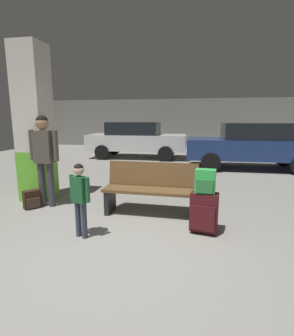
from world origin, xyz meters
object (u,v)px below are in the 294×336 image
object	(u,v)px
backpack_dark_floor	(32,200)
suitcase	(204,212)
bench	(151,189)
backpack_bright	(205,182)
adult	(44,151)
parked_car_far	(136,139)
parked_car_near	(251,145)
structural_pillar	(34,125)
child	(80,193)

from	to	relation	value
backpack_dark_floor	suitcase	bearing A→B (deg)	-9.27
bench	backpack_bright	bearing A→B (deg)	-36.02
adult	parked_car_far	xyz separation A→B (m)	(0.23, 6.51, -0.24)
parked_car_near	parked_car_far	distance (m)	4.66
adult	parked_car_near	bearing A→B (deg)	46.22
adult	parked_car_far	distance (m)	6.52
bench	parked_car_near	size ratio (longest dim) A/B	0.39
structural_pillar	child	size ratio (longest dim) A/B	2.92
parked_car_near	bench	bearing A→B (deg)	-117.89
child	backpack_bright	bearing A→B (deg)	14.69
bench	child	size ratio (longest dim) A/B	1.54
suitcase	backpack_dark_floor	distance (m)	3.15
structural_pillar	bench	bearing A→B (deg)	-10.33
backpack_dark_floor	parked_car_far	xyz separation A→B (m)	(0.43, 6.70, 0.64)
child	structural_pillar	bearing A→B (deg)	137.00
child	adult	distance (m)	1.71
structural_pillar	bench	xyz separation A→B (m)	(2.43, -0.44, -1.08)
backpack_dark_floor	structural_pillar	bearing A→B (deg)	110.37
suitcase	child	world-z (taller)	child
suitcase	parked_car_far	distance (m)	7.70
suitcase	adult	distance (m)	3.06
structural_pillar	parked_car_far	distance (m)	6.19
structural_pillar	child	bearing A→B (deg)	-43.00
bench	child	distance (m)	1.36
bench	adult	bearing A→B (deg)	178.68
bench	suitcase	world-z (taller)	bench
suitcase	backpack_dark_floor	xyz separation A→B (m)	(-3.10, 0.51, -0.15)
backpack_dark_floor	parked_car_near	xyz separation A→B (m)	(4.74, 4.92, 0.64)
structural_pillar	backpack_dark_floor	bearing A→B (deg)	-69.63
adult	parked_car_near	xyz separation A→B (m)	(4.54, 4.73, -0.24)
structural_pillar	parked_car_near	xyz separation A→B (m)	(4.96, 4.34, -0.71)
bench	suitcase	size ratio (longest dim) A/B	2.67
suitcase	backpack_bright	xyz separation A→B (m)	(0.00, -0.00, 0.45)
structural_pillar	suitcase	distance (m)	3.69
backpack_dark_floor	child	bearing A→B (deg)	-33.65
backpack_dark_floor	bench	bearing A→B (deg)	3.57
bench	backpack_dark_floor	bearing A→B (deg)	-176.43
adult	parked_car_near	size ratio (longest dim) A/B	0.41
bench	backpack_dark_floor	world-z (taller)	bench
backpack_bright	child	distance (m)	1.74
bench	structural_pillar	bearing A→B (deg)	169.67
backpack_bright	parked_car_near	xyz separation A→B (m)	(1.64, 5.42, 0.03)
adult	parked_car_near	distance (m)	6.56
parked_car_near	backpack_bright	bearing A→B (deg)	-106.84
backpack_bright	structural_pillar	bearing A→B (deg)	161.84
structural_pillar	parked_car_far	world-z (taller)	structural_pillar
bench	suitcase	xyz separation A→B (m)	(0.89, -0.64, -0.12)
parked_car_near	parked_car_far	size ratio (longest dim) A/B	1.00
parked_car_far	structural_pillar	bearing A→B (deg)	-96.06
structural_pillar	child	distance (m)	2.40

